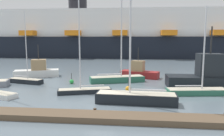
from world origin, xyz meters
name	(u,v)px	position (x,y,z in m)	size (l,w,h in m)	color
ground_plane	(101,104)	(0.00, 0.00, 0.00)	(600.00, 600.00, 0.00)	slate
dock_pier	(92,117)	(0.00, -3.73, 0.22)	(23.49, 1.95, 0.52)	brown
sailboat_1	(117,78)	(0.65, 10.00, 0.56)	(7.37, 3.95, 11.11)	#2D6B51
sailboat_3	(85,88)	(-2.30, 3.70, 0.51)	(5.72, 2.79, 10.50)	black
sailboat_4	(26,80)	(-11.10, 8.07, 0.44)	(4.88, 2.30, 9.11)	black
sailboat_5	(197,90)	(9.41, 4.39, 0.44)	(6.37, 2.41, 8.94)	#2D6B51
sailboat_6	(136,96)	(3.08, 0.58, 0.66)	(7.17, 2.10, 12.96)	black
fishing_boat_0	(37,71)	(-11.69, 12.89, 0.89)	(6.67, 4.03, 4.85)	white
fishing_boat_2	(207,76)	(11.42, 8.04, 1.32)	(8.97, 3.04, 7.12)	black
fishing_boat_3	(139,72)	(3.63, 13.73, 0.83)	(5.82, 3.50, 4.43)	maroon
channel_buoy_1	(72,81)	(-5.06, 8.34, 0.29)	(0.55, 0.55, 1.35)	green
channel_buoy_2	(128,89)	(2.28, 4.74, 0.33)	(0.64, 0.64, 1.57)	orange
cruise_ship	(142,36)	(5.14, 51.77, 6.52)	(115.03, 19.37, 20.32)	black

